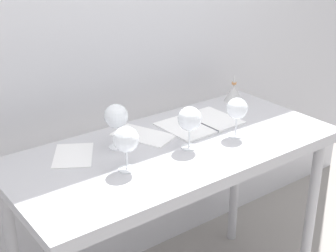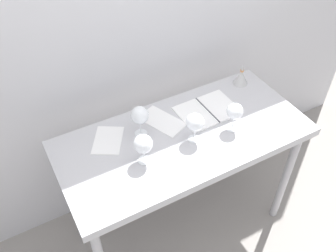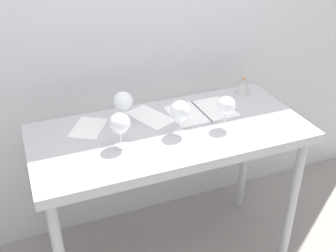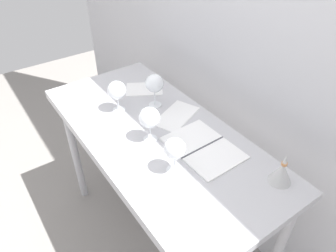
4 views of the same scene
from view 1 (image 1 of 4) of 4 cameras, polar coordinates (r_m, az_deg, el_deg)
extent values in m
cube|color=silver|center=(2.26, -6.96, 11.37)|extent=(3.80, 0.04, 2.60)
cube|color=#B3B3B8|center=(2.01, 0.73, -2.70)|extent=(1.40, 0.64, 0.04)
cube|color=#B3B3B8|center=(1.79, 7.13, -6.47)|extent=(1.40, 0.01, 0.05)
cylinder|color=#B3B3B8|center=(2.49, 16.47, -10.17)|extent=(0.05, 0.05, 0.86)
cylinder|color=#B3B3B8|center=(2.77, 7.96, -5.69)|extent=(0.05, 0.05, 0.86)
cylinder|color=white|center=(1.81, -4.86, -5.09)|extent=(0.07, 0.07, 0.00)
cylinder|color=white|center=(1.79, -4.91, -3.92)|extent=(0.01, 0.01, 0.08)
sphere|color=white|center=(1.76, -5.00, -1.58)|extent=(0.10, 0.10, 0.10)
cylinder|color=maroon|center=(1.76, -4.98, -2.08)|extent=(0.07, 0.07, 0.02)
cylinder|color=white|center=(2.10, 7.96, -1.11)|extent=(0.07, 0.07, 0.00)
cylinder|color=white|center=(2.08, 8.03, 0.00)|extent=(0.01, 0.01, 0.08)
sphere|color=white|center=(2.05, 8.15, 2.07)|extent=(0.09, 0.09, 0.09)
cylinder|color=maroon|center=(2.06, 8.13, 1.66)|extent=(0.06, 0.06, 0.02)
cylinder|color=white|center=(1.98, -5.98, -2.47)|extent=(0.07, 0.07, 0.00)
cylinder|color=white|center=(1.96, -6.04, -1.20)|extent=(0.01, 0.01, 0.09)
sphere|color=white|center=(1.93, -6.15, 1.17)|extent=(0.10, 0.10, 0.10)
cylinder|color=maroon|center=(1.94, -6.13, 0.70)|extent=(0.07, 0.07, 0.03)
cylinder|color=white|center=(1.97, 2.51, -2.52)|extent=(0.07, 0.07, 0.00)
cylinder|color=white|center=(1.95, 2.53, -1.37)|extent=(0.01, 0.01, 0.08)
sphere|color=white|center=(1.92, 2.57, 0.88)|extent=(0.10, 0.10, 0.10)
cylinder|color=maroon|center=(1.93, 2.56, 0.41)|extent=(0.07, 0.07, 0.02)
cube|color=white|center=(2.15, 2.01, -0.23)|extent=(0.18, 0.25, 0.01)
cube|color=white|center=(2.25, 5.40, 0.85)|extent=(0.18, 0.25, 0.01)
cube|color=#3F3F47|center=(2.20, 3.75, 0.32)|extent=(0.01, 0.25, 0.01)
cube|color=white|center=(1.94, -11.13, -3.41)|extent=(0.24, 0.26, 0.00)
cube|color=white|center=(2.08, -2.95, -1.08)|extent=(0.23, 0.30, 0.00)
cone|color=#B8B8B8|center=(2.48, 7.75, 3.91)|extent=(0.09, 0.09, 0.09)
cylinder|color=#C17F4C|center=(2.47, 7.81, 5.03)|extent=(0.02, 0.02, 0.01)
cone|color=#B8B8B8|center=(2.46, 7.84, 5.60)|extent=(0.02, 0.02, 0.04)
camera|label=2|loc=(0.69, 52.93, 74.97)|focal=39.52mm
camera|label=3|loc=(0.53, 91.26, 22.42)|focal=44.02mm
camera|label=4|loc=(2.27, 36.14, 22.01)|focal=33.90mm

